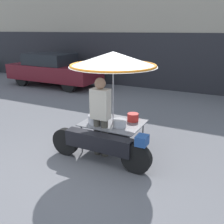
% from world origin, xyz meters
% --- Properties ---
extents(ground_plane, '(36.00, 36.00, 0.00)m').
position_xyz_m(ground_plane, '(0.00, 0.00, 0.00)').
color(ground_plane, slate).
extents(shopfront_building, '(28.00, 2.06, 4.39)m').
position_xyz_m(shopfront_building, '(0.00, 8.14, 2.18)').
color(shopfront_building, '#B2A893').
rests_on(shopfront_building, ground).
extents(vendor_motorcycle_cart, '(2.17, 1.77, 2.12)m').
position_xyz_m(vendor_motorcycle_cart, '(0.22, 0.86, 1.61)').
color(vendor_motorcycle_cart, black).
rests_on(vendor_motorcycle_cart, ground).
extents(vendor_person, '(0.38, 0.22, 1.65)m').
position_xyz_m(vendor_person, '(0.10, 0.63, 0.93)').
color(vendor_person, '#4C473D').
rests_on(vendor_person, ground).
extents(parked_car, '(4.31, 1.81, 1.48)m').
position_xyz_m(parked_car, '(-5.22, 5.66, 0.77)').
color(parked_car, black).
rests_on(parked_car, ground).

